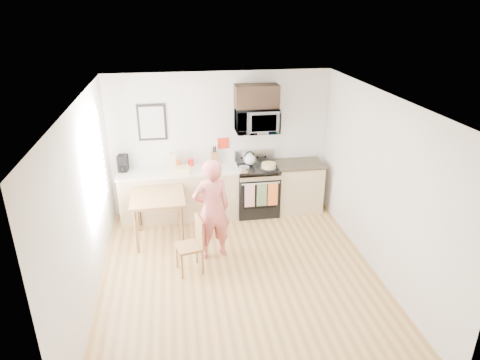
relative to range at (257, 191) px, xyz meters
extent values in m
plane|color=#A06E3E|center=(-0.63, -1.98, -0.44)|extent=(4.60, 4.60, 0.00)
cube|color=silver|center=(-0.63, 0.32, 0.86)|extent=(4.00, 0.04, 2.60)
cube|color=silver|center=(-0.63, -4.28, 0.86)|extent=(4.00, 0.04, 2.60)
cube|color=silver|center=(-2.63, -1.98, 0.86)|extent=(0.04, 4.60, 2.60)
cube|color=silver|center=(1.37, -1.98, 0.86)|extent=(0.04, 4.60, 2.60)
cube|color=white|center=(-0.63, -1.98, 2.16)|extent=(4.00, 4.60, 0.04)
cube|color=white|center=(-2.61, -1.18, 1.11)|extent=(0.02, 1.40, 1.50)
cube|color=white|center=(-2.60, -1.18, 1.11)|extent=(0.01, 1.30, 1.40)
cube|color=tan|center=(-1.43, 0.02, 0.01)|extent=(2.10, 0.60, 0.90)
cube|color=silver|center=(-1.43, 0.02, 0.48)|extent=(2.14, 0.64, 0.04)
cube|color=tan|center=(0.80, 0.02, 0.01)|extent=(0.84, 0.60, 0.90)
cube|color=black|center=(0.80, 0.02, 0.48)|extent=(0.88, 0.64, 0.04)
cube|color=black|center=(0.00, 0.00, -0.05)|extent=(0.76, 0.65, 0.77)
cube|color=black|center=(0.00, -0.32, 0.01)|extent=(0.61, 0.02, 0.45)
cube|color=#B5B5BA|center=(0.00, -0.31, 0.34)|extent=(0.74, 0.02, 0.14)
cylinder|color=#B5B5BA|center=(0.00, -0.36, 0.30)|extent=(0.68, 0.02, 0.02)
cube|color=black|center=(0.00, 0.00, 0.46)|extent=(0.76, 0.65, 0.04)
cube|color=#B5B5BA|center=(0.00, 0.27, 0.60)|extent=(0.76, 0.08, 0.24)
cube|color=white|center=(-0.20, -0.37, 0.08)|extent=(0.18, 0.02, 0.44)
cube|color=#56704A|center=(0.02, -0.37, 0.08)|extent=(0.18, 0.02, 0.44)
cube|color=#C94D1E|center=(0.22, -0.37, 0.08)|extent=(0.18, 0.02, 0.44)
imported|color=#B5B5BA|center=(0.00, 0.10, 1.32)|extent=(0.76, 0.51, 0.42)
cube|color=black|center=(0.00, 0.15, 1.74)|extent=(0.76, 0.35, 0.40)
cube|color=black|center=(-1.83, 0.30, 1.31)|extent=(0.50, 0.03, 0.65)
cube|color=beige|center=(-1.83, 0.28, 1.31)|extent=(0.42, 0.01, 0.56)
cube|color=red|center=(-0.58, 0.31, 0.86)|extent=(0.20, 0.02, 0.20)
imported|color=#B53136|center=(-0.97, -1.37, 0.37)|extent=(0.66, 0.51, 1.62)
cube|color=brown|center=(-1.79, -0.74, 0.35)|extent=(0.86, 0.86, 0.04)
cylinder|color=brown|center=(-2.14, -1.10, -0.05)|extent=(0.05, 0.05, 0.77)
cylinder|color=brown|center=(-1.43, -1.09, -0.05)|extent=(0.05, 0.05, 0.77)
cylinder|color=brown|center=(-2.16, -0.39, -0.05)|extent=(0.05, 0.05, 0.77)
cylinder|color=brown|center=(-1.45, -0.37, -0.05)|extent=(0.05, 0.05, 0.77)
cube|color=brown|center=(-1.35, -1.73, -0.02)|extent=(0.43, 0.43, 0.04)
cube|color=brown|center=(-1.18, -1.69, 0.20)|extent=(0.11, 0.36, 0.43)
cube|color=maroon|center=(-1.16, -1.69, 0.21)|extent=(0.12, 0.33, 0.36)
cylinder|color=brown|center=(-1.46, -1.91, -0.24)|extent=(0.03, 0.03, 0.40)
cylinder|color=brown|center=(-1.16, -1.85, -0.24)|extent=(0.03, 0.03, 0.40)
cylinder|color=brown|center=(-1.53, -1.61, -0.24)|extent=(0.03, 0.03, 0.40)
cylinder|color=brown|center=(-1.23, -1.55, -0.24)|extent=(0.03, 0.03, 0.40)
cube|color=brown|center=(-0.76, 0.22, 0.62)|extent=(0.11, 0.15, 0.23)
cylinder|color=red|center=(-1.19, 0.20, 0.57)|extent=(0.11, 0.11, 0.13)
imported|color=white|center=(-1.47, 0.18, 0.53)|extent=(0.27, 0.27, 0.06)
cube|color=tan|center=(-1.51, 0.13, 0.64)|extent=(0.11, 0.11, 0.28)
cube|color=black|center=(-2.38, 0.13, 0.65)|extent=(0.19, 0.22, 0.29)
cylinder|color=black|center=(-2.38, 0.04, 0.58)|extent=(0.11, 0.11, 0.11)
cube|color=tan|center=(-1.38, -0.16, 0.56)|extent=(0.33, 0.17, 0.12)
cylinder|color=black|center=(0.18, -0.14, 0.50)|extent=(0.31, 0.31, 0.02)
cylinder|color=tan|center=(0.18, -0.14, 0.55)|extent=(0.26, 0.26, 0.08)
sphere|color=white|center=(-0.12, 0.11, 0.59)|extent=(0.21, 0.21, 0.21)
cone|color=white|center=(-0.12, 0.11, 0.70)|extent=(0.07, 0.07, 0.07)
torus|color=black|center=(-0.12, 0.11, 0.66)|extent=(0.19, 0.02, 0.19)
cylinder|color=#B5B5BA|center=(-0.28, -0.22, 0.54)|extent=(0.19, 0.19, 0.09)
cylinder|color=black|center=(-0.24, -0.36, 0.57)|extent=(0.06, 0.17, 0.02)
camera|label=1|loc=(-1.45, -7.13, 3.31)|focal=32.00mm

